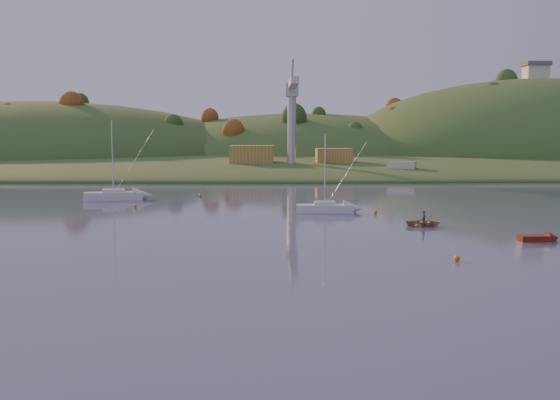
{
  "coord_description": "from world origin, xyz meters",
  "views": [
    {
      "loc": [
        -4.33,
        -35.81,
        10.15
      ],
      "look_at": [
        -2.76,
        35.35,
        2.57
      ],
      "focal_mm": 40.0,
      "sensor_mm": 36.0,
      "label": 1
    }
  ],
  "objects_px": {
    "canoe": "(424,222)",
    "sailboat_far": "(325,207)",
    "red_tender": "(544,238)",
    "sailboat_near": "(114,195)"
  },
  "relations": [
    {
      "from": "sailboat_far",
      "to": "canoe",
      "type": "height_order",
      "value": "sailboat_far"
    },
    {
      "from": "canoe",
      "to": "sailboat_far",
      "type": "bearing_deg",
      "value": 40.38
    },
    {
      "from": "red_tender",
      "to": "sailboat_far",
      "type": "bearing_deg",
      "value": 127.3
    },
    {
      "from": "canoe",
      "to": "red_tender",
      "type": "height_order",
      "value": "red_tender"
    },
    {
      "from": "canoe",
      "to": "sailboat_near",
      "type": "bearing_deg",
      "value": 56.79
    },
    {
      "from": "sailboat_near",
      "to": "red_tender",
      "type": "distance_m",
      "value": 62.86
    },
    {
      "from": "sailboat_far",
      "to": "canoe",
      "type": "distance_m",
      "value": 15.65
    },
    {
      "from": "sailboat_far",
      "to": "red_tender",
      "type": "bearing_deg",
      "value": -46.73
    },
    {
      "from": "sailboat_far",
      "to": "red_tender",
      "type": "height_order",
      "value": "sailboat_far"
    },
    {
      "from": "sailboat_far",
      "to": "red_tender",
      "type": "relative_size",
      "value": 2.58
    }
  ]
}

